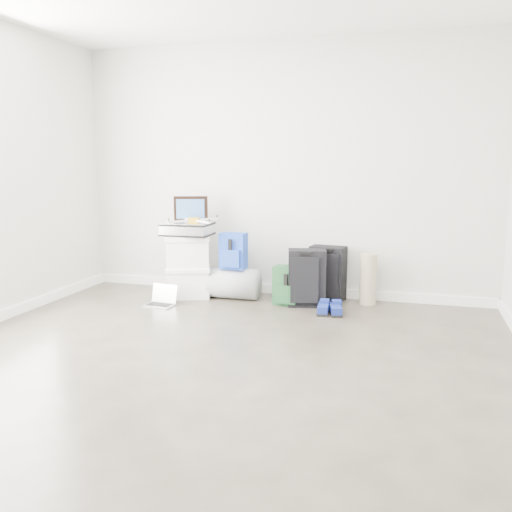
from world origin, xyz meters
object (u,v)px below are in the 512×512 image
(duffel_bag, at_px, (234,283))
(carry_on, at_px, (327,273))
(boxes_stack, at_px, (188,266))
(large_suitcase, at_px, (307,278))
(laptop, at_px, (162,300))
(briefcase, at_px, (188,229))

(duffel_bag, distance_m, carry_on, 1.00)
(boxes_stack, xyz_separation_m, large_suitcase, (1.30, -0.03, -0.05))
(large_suitcase, bearing_deg, laptop, -178.40)
(boxes_stack, height_order, briefcase, briefcase)
(duffel_bag, distance_m, large_suitcase, 0.81)
(briefcase, xyz_separation_m, large_suitcase, (1.30, -0.03, -0.45))
(carry_on, xyz_separation_m, laptop, (-1.59, -0.68, -0.24))
(boxes_stack, bearing_deg, carry_on, -9.93)
(large_suitcase, height_order, laptop, large_suitcase)
(boxes_stack, height_order, duffel_bag, boxes_stack)
(boxes_stack, height_order, carry_on, boxes_stack)
(duffel_bag, bearing_deg, carry_on, 11.76)
(laptop, bearing_deg, boxes_stack, 79.96)
(carry_on, bearing_deg, duffel_bag, -158.74)
(duffel_bag, bearing_deg, briefcase, -174.66)
(boxes_stack, bearing_deg, large_suitcase, -21.71)
(boxes_stack, relative_size, duffel_bag, 1.25)
(large_suitcase, bearing_deg, briefcase, 165.25)
(briefcase, height_order, laptop, briefcase)
(boxes_stack, relative_size, carry_on, 1.16)
(duffel_bag, height_order, carry_on, carry_on)
(duffel_bag, bearing_deg, boxes_stack, -174.66)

